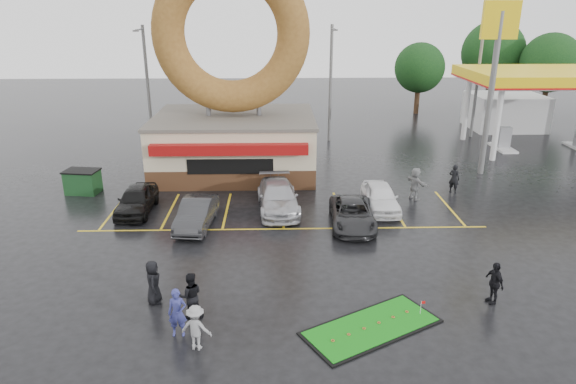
{
  "coord_description": "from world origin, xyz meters",
  "views": [
    {
      "loc": [
        -0.39,
        -19.55,
        10.22
      ],
      "look_at": [
        0.19,
        2.62,
        2.2
      ],
      "focal_mm": 32.0,
      "sensor_mm": 36.0,
      "label": 1
    }
  ],
  "objects_px": {
    "streetlight_left": "(147,83)",
    "dumpster": "(83,182)",
    "gas_station": "(531,94)",
    "shell_sign": "(496,57)",
    "car_white": "(380,197)",
    "streetlight_right": "(478,79)",
    "car_silver": "(278,197)",
    "streetlight_mid": "(331,81)",
    "putting_green": "(371,327)",
    "car_grey": "(352,214)",
    "person_cameraman": "(494,283)",
    "car_black": "(137,200)",
    "person_blue": "(177,313)",
    "donut_shop": "(233,103)",
    "car_dgrey": "(197,213)"
  },
  "relations": [
    {
      "from": "streetlight_left",
      "to": "dumpster",
      "type": "height_order",
      "value": "streetlight_left"
    },
    {
      "from": "streetlight_left",
      "to": "gas_station",
      "type": "bearing_deg",
      "value": 1.95
    },
    {
      "from": "shell_sign",
      "to": "car_white",
      "type": "distance_m",
      "value": 11.98
    },
    {
      "from": "streetlight_right",
      "to": "car_silver",
      "type": "distance_m",
      "value": 23.16
    },
    {
      "from": "streetlight_mid",
      "to": "car_white",
      "type": "relative_size",
      "value": 2.19
    },
    {
      "from": "dumpster",
      "to": "putting_green",
      "type": "bearing_deg",
      "value": -35.57
    },
    {
      "from": "car_grey",
      "to": "car_white",
      "type": "bearing_deg",
      "value": 52.64
    },
    {
      "from": "shell_sign",
      "to": "person_cameraman",
      "type": "bearing_deg",
      "value": -109.61
    },
    {
      "from": "gas_station",
      "to": "car_black",
      "type": "bearing_deg",
      "value": -151.33
    },
    {
      "from": "streetlight_right",
      "to": "person_cameraman",
      "type": "distance_m",
      "value": 26.99
    },
    {
      "from": "shell_sign",
      "to": "person_blue",
      "type": "relative_size",
      "value": 6.31
    },
    {
      "from": "person_blue",
      "to": "car_silver",
      "type": "bearing_deg",
      "value": 70.32
    },
    {
      "from": "gas_station",
      "to": "streetlight_left",
      "type": "height_order",
      "value": "streetlight_left"
    },
    {
      "from": "streetlight_mid",
      "to": "car_white",
      "type": "distance_m",
      "value": 15.66
    },
    {
      "from": "shell_sign",
      "to": "streetlight_left",
      "type": "bearing_deg",
      "value": 161.01
    },
    {
      "from": "gas_station",
      "to": "car_black",
      "type": "xyz_separation_m",
      "value": [
        -27.68,
        -15.14,
        -3.0
      ]
    },
    {
      "from": "person_blue",
      "to": "person_cameraman",
      "type": "xyz_separation_m",
      "value": [
        11.14,
        1.71,
        -0.03
      ]
    },
    {
      "from": "car_white",
      "to": "putting_green",
      "type": "relative_size",
      "value": 0.8
    },
    {
      "from": "car_black",
      "to": "car_grey",
      "type": "bearing_deg",
      "value": -9.9
    },
    {
      "from": "donut_shop",
      "to": "car_white",
      "type": "xyz_separation_m",
      "value": [
        8.19,
        -7.13,
        -3.77
      ]
    },
    {
      "from": "streetlight_mid",
      "to": "putting_green",
      "type": "distance_m",
      "value": 26.26
    },
    {
      "from": "donut_shop",
      "to": "car_grey",
      "type": "relative_size",
      "value": 2.99
    },
    {
      "from": "car_silver",
      "to": "car_white",
      "type": "relative_size",
      "value": 1.22
    },
    {
      "from": "streetlight_mid",
      "to": "putting_green",
      "type": "xyz_separation_m",
      "value": [
        -1.18,
        -25.8,
        -4.74
      ]
    },
    {
      "from": "donut_shop",
      "to": "person_cameraman",
      "type": "height_order",
      "value": "donut_shop"
    },
    {
      "from": "car_grey",
      "to": "person_blue",
      "type": "xyz_separation_m",
      "value": [
        -7.0,
        -8.81,
        0.21
      ]
    },
    {
      "from": "donut_shop",
      "to": "car_black",
      "type": "distance_m",
      "value": 9.35
    },
    {
      "from": "donut_shop",
      "to": "gas_station",
      "type": "distance_m",
      "value": 24.35
    },
    {
      "from": "shell_sign",
      "to": "car_black",
      "type": "relative_size",
      "value": 2.58
    },
    {
      "from": "car_grey",
      "to": "person_cameraman",
      "type": "height_order",
      "value": "person_cameraman"
    },
    {
      "from": "shell_sign",
      "to": "dumpster",
      "type": "distance_m",
      "value": 25.66
    },
    {
      "from": "person_cameraman",
      "to": "putting_green",
      "type": "bearing_deg",
      "value": -85.82
    },
    {
      "from": "donut_shop",
      "to": "streetlight_left",
      "type": "height_order",
      "value": "donut_shop"
    },
    {
      "from": "shell_sign",
      "to": "streetlight_mid",
      "type": "xyz_separation_m",
      "value": [
        -9.0,
        8.92,
        -2.6
      ]
    },
    {
      "from": "streetlight_left",
      "to": "putting_green",
      "type": "relative_size",
      "value": 1.76
    },
    {
      "from": "car_grey",
      "to": "dumpster",
      "type": "distance_m",
      "value": 15.82
    },
    {
      "from": "car_white",
      "to": "putting_green",
      "type": "bearing_deg",
      "value": -102.66
    },
    {
      "from": "car_black",
      "to": "person_blue",
      "type": "distance_m",
      "value": 11.64
    },
    {
      "from": "streetlight_mid",
      "to": "streetlight_left",
      "type": "bearing_deg",
      "value": -175.91
    },
    {
      "from": "car_black",
      "to": "car_white",
      "type": "height_order",
      "value": "car_black"
    },
    {
      "from": "shell_sign",
      "to": "car_dgrey",
      "type": "relative_size",
      "value": 2.56
    },
    {
      "from": "donut_shop",
      "to": "streetlight_mid",
      "type": "height_order",
      "value": "donut_shop"
    },
    {
      "from": "streetlight_left",
      "to": "dumpster",
      "type": "relative_size",
      "value": 5.0
    },
    {
      "from": "car_dgrey",
      "to": "person_blue",
      "type": "bearing_deg",
      "value": -80.17
    },
    {
      "from": "streetlight_mid",
      "to": "car_dgrey",
      "type": "relative_size",
      "value": 2.18
    },
    {
      "from": "streetlight_right",
      "to": "car_black",
      "type": "bearing_deg",
      "value": -145.77
    },
    {
      "from": "gas_station",
      "to": "person_cameraman",
      "type": "distance_m",
      "value": 27.5
    },
    {
      "from": "gas_station",
      "to": "car_white",
      "type": "height_order",
      "value": "gas_station"
    },
    {
      "from": "car_white",
      "to": "person_blue",
      "type": "relative_size",
      "value": 2.44
    },
    {
      "from": "car_white",
      "to": "car_dgrey",
      "type": "bearing_deg",
      "value": -168.39
    }
  ]
}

